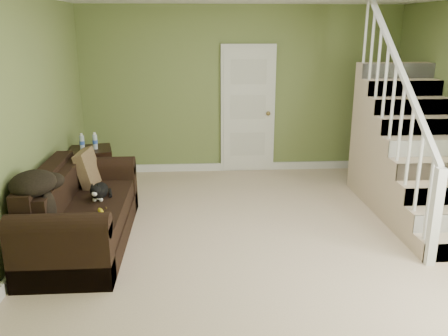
{
  "coord_description": "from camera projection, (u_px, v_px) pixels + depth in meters",
  "views": [
    {
      "loc": [
        -0.77,
        -4.73,
        2.27
      ],
      "look_at": [
        -0.44,
        0.33,
        0.75
      ],
      "focal_mm": 38.0,
      "sensor_mm": 36.0,
      "label": 1
    }
  ],
  "objects": [
    {
      "name": "floor",
      "position": [
        265.0,
        241.0,
        5.22
      ],
      "size": [
        5.0,
        5.5,
        0.01
      ],
      "primitive_type": "cube",
      "color": "tan",
      "rests_on": "ground"
    },
    {
      "name": "wall_back",
      "position": [
        242.0,
        91.0,
        7.48
      ],
      "size": [
        5.0,
        0.04,
        2.6
      ],
      "primitive_type": "cube",
      "color": "olive",
      "rests_on": "floor"
    },
    {
      "name": "wall_front",
      "position": [
        360.0,
        243.0,
        2.22
      ],
      "size": [
        5.0,
        0.04,
        2.6
      ],
      "primitive_type": "cube",
      "color": "olive",
      "rests_on": "floor"
    },
    {
      "name": "wall_left",
      "position": [
        19.0,
        129.0,
        4.7
      ],
      "size": [
        0.04,
        5.5,
        2.6
      ],
      "primitive_type": "cube",
      "color": "olive",
      "rests_on": "floor"
    },
    {
      "name": "baseboard_back",
      "position": [
        241.0,
        166.0,
        7.81
      ],
      "size": [
        5.0,
        0.04,
        0.12
      ],
      "primitive_type": "cube",
      "color": "white",
      "rests_on": "floor"
    },
    {
      "name": "baseboard_left",
      "position": [
        36.0,
        243.0,
        5.05
      ],
      "size": [
        0.04,
        5.5,
        0.12
      ],
      "primitive_type": "cube",
      "color": "white",
      "rests_on": "floor"
    },
    {
      "name": "door",
      "position": [
        248.0,
        110.0,
        7.53
      ],
      "size": [
        0.86,
        0.12,
        2.02
      ],
      "color": "white",
      "rests_on": "floor"
    },
    {
      "name": "staircase",
      "position": [
        409.0,
        159.0,
        6.09
      ],
      "size": [
        1.0,
        2.51,
        2.82
      ],
      "color": "tan",
      "rests_on": "floor"
    },
    {
      "name": "sofa",
      "position": [
        79.0,
        215.0,
        5.11
      ],
      "size": [
        0.91,
        2.11,
        0.83
      ],
      "color": "black",
      "rests_on": "floor"
    },
    {
      "name": "side_table",
      "position": [
        92.0,
        171.0,
        6.6
      ],
      "size": [
        0.66,
        0.66,
        0.89
      ],
      "rotation": [
        0.0,
        0.0,
        0.21
      ],
      "color": "black",
      "rests_on": "floor"
    },
    {
      "name": "cat",
      "position": [
        99.0,
        191.0,
        5.19
      ],
      "size": [
        0.22,
        0.48,
        0.23
      ],
      "rotation": [
        0.0,
        0.0,
        -0.06
      ],
      "color": "black",
      "rests_on": "sofa"
    },
    {
      "name": "banana",
      "position": [
        101.0,
        212.0,
        4.8
      ],
      "size": [
        0.11,
        0.18,
        0.05
      ],
      "primitive_type": "ellipsoid",
      "rotation": [
        0.0,
        0.0,
        0.38
      ],
      "color": "gold",
      "rests_on": "sofa"
    },
    {
      "name": "throw_pillow",
      "position": [
        88.0,
        170.0,
        5.66
      ],
      "size": [
        0.26,
        0.49,
        0.49
      ],
      "primitive_type": "cube",
      "rotation": [
        0.0,
        -0.24,
        -0.07
      ],
      "color": "#44301B",
      "rests_on": "sofa"
    },
    {
      "name": "throw_blanket",
      "position": [
        33.0,
        183.0,
        4.44
      ],
      "size": [
        0.5,
        0.61,
        0.22
      ],
      "primitive_type": "ellipsoid",
      "rotation": [
        0.0,
        0.0,
        0.18
      ],
      "color": "black",
      "rests_on": "sofa"
    }
  ]
}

